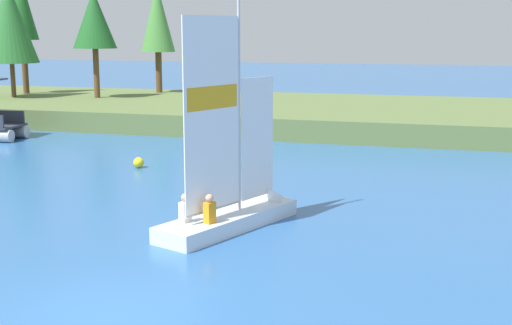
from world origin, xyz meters
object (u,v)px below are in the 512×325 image
at_px(shoreline_tree_centre, 9,22).
at_px(channel_buoy, 139,163).
at_px(shoreline_tree_midright, 94,20).
at_px(shoreline_tree_midleft, 21,8).
at_px(shoreline_tree_right, 157,18).
at_px(sailboat, 245,203).

height_order(shoreline_tree_centre, channel_buoy, shoreline_tree_centre).
bearing_deg(shoreline_tree_midright, channel_buoy, -56.24).
relative_size(shoreline_tree_midright, channel_buoy, 16.08).
bearing_deg(channel_buoy, shoreline_tree_midleft, 134.58).
xyz_separation_m(shoreline_tree_centre, shoreline_tree_right, (7.29, 5.68, 0.29)).
distance_m(shoreline_tree_midleft, channel_buoy, 23.35).
xyz_separation_m(shoreline_tree_midleft, shoreline_tree_midright, (5.93, -1.28, -0.81)).
distance_m(shoreline_tree_midright, shoreline_tree_right, 4.98).
xyz_separation_m(shoreline_tree_centre, channel_buoy, (14.97, -13.52, -5.47)).
xyz_separation_m(shoreline_tree_midright, sailboat, (16.02, -20.92, -5.25)).
height_order(shoreline_tree_midleft, shoreline_tree_centre, shoreline_tree_midleft).
distance_m(shoreline_tree_midleft, sailboat, 31.80).
distance_m(shoreline_tree_centre, channel_buoy, 20.89).
distance_m(shoreline_tree_midleft, shoreline_tree_midright, 6.12).
height_order(shoreline_tree_right, channel_buoy, shoreline_tree_right).
relative_size(shoreline_tree_midleft, shoreline_tree_right, 1.08).
bearing_deg(sailboat, channel_buoy, 66.30).
xyz_separation_m(shoreline_tree_right, channel_buoy, (7.68, -19.20, -5.76)).
bearing_deg(sailboat, shoreline_tree_midleft, 66.08).
bearing_deg(shoreline_tree_right, channel_buoy, -68.21).
distance_m(shoreline_tree_right, channel_buoy, 21.47).
xyz_separation_m(shoreline_tree_midleft, channel_buoy, (15.76, -16.00, -6.40)).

